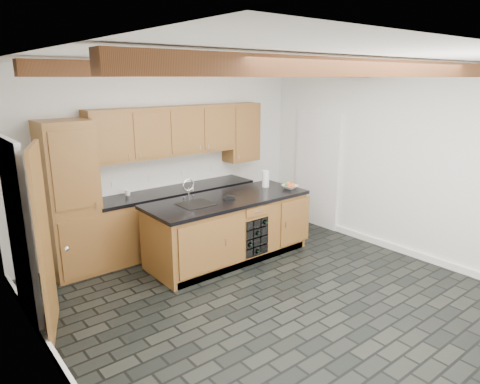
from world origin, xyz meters
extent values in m
plane|color=black|center=(0.00, 0.00, 0.00)|extent=(5.00, 5.00, 0.00)
plane|color=white|center=(0.00, 2.50, 1.40)|extent=(5.00, 0.00, 5.00)
plane|color=white|center=(-2.50, 0.00, 1.40)|extent=(0.00, 5.00, 5.00)
plane|color=white|center=(2.50, 0.00, 1.40)|extent=(0.00, 5.00, 5.00)
plane|color=white|center=(0.00, 0.00, 2.80)|extent=(5.00, 5.00, 0.00)
cube|color=#5A3217|center=(0.00, -1.20, 2.70)|extent=(4.90, 0.15, 0.15)
cube|color=#5A3217|center=(0.00, 0.60, 2.70)|extent=(4.90, 0.15, 0.15)
cube|color=white|center=(-2.48, 0.00, 0.05)|extent=(0.04, 5.00, 0.10)
cube|color=white|center=(2.48, 0.00, 0.05)|extent=(0.04, 5.00, 0.10)
cube|color=white|center=(-2.47, 1.30, 1.02)|extent=(0.06, 0.94, 2.04)
cube|color=#935D2F|center=(-2.32, 0.95, 1.00)|extent=(0.31, 0.77, 2.00)
cube|color=white|center=(2.47, 1.50, 1.02)|extent=(0.06, 0.98, 2.04)
cube|color=black|center=(2.50, 1.50, 1.00)|extent=(0.02, 0.86, 1.96)
cube|color=#935D2F|center=(-1.65, 2.20, 1.05)|extent=(0.65, 0.60, 2.10)
cube|color=#935D2F|center=(-0.02, 2.20, 0.44)|extent=(2.60, 0.60, 0.88)
cube|color=black|center=(-0.02, 2.20, 0.91)|extent=(2.64, 0.62, 0.05)
cube|color=white|center=(-0.02, 2.49, 1.19)|extent=(2.60, 0.02, 0.52)
cube|color=#935D2F|center=(-0.12, 2.33, 1.83)|extent=(2.40, 0.35, 0.75)
cube|color=#935D2F|center=(1.38, 2.33, 1.70)|extent=(0.60, 0.35, 1.00)
cube|color=#935D2F|center=(0.30, 1.30, 0.44)|extent=(2.40, 0.90, 0.88)
cube|color=black|center=(0.30, 1.30, 0.91)|extent=(2.46, 0.96, 0.05)
cube|color=#935D2F|center=(-0.42, 0.84, 0.48)|extent=(0.80, 0.02, 0.70)
cube|color=#935D2F|center=(1.25, 0.84, 0.48)|extent=(0.60, 0.02, 0.70)
cube|color=black|center=(0.48, 0.99, 0.40)|extent=(0.42, 0.30, 0.56)
cylinder|color=black|center=(0.48, 0.95, 0.47)|extent=(0.07, 0.26, 0.07)
cylinder|color=black|center=(0.48, 0.95, 0.19)|extent=(0.07, 0.26, 0.07)
cylinder|color=black|center=(0.34, 0.95, 0.33)|extent=(0.07, 0.26, 0.07)
cylinder|color=black|center=(0.62, 0.95, 0.61)|extent=(0.07, 0.26, 0.07)
cube|color=black|center=(-0.25, 1.30, 0.93)|extent=(0.45, 0.40, 0.02)
cylinder|color=silver|center=(-0.25, 1.48, 1.03)|extent=(0.02, 0.02, 0.20)
torus|color=silver|center=(-0.25, 1.48, 1.17)|extent=(0.18, 0.02, 0.18)
cylinder|color=silver|center=(-0.33, 1.48, 0.97)|extent=(0.02, 0.02, 0.08)
cylinder|color=silver|center=(-0.17, 1.48, 0.97)|extent=(0.02, 0.02, 0.08)
cube|color=black|center=(0.28, 1.24, 0.95)|extent=(0.18, 0.14, 0.04)
cylinder|color=black|center=(0.28, 1.24, 0.97)|extent=(0.11, 0.11, 0.01)
imported|color=silver|center=(1.38, 1.10, 0.96)|extent=(0.26, 0.26, 0.06)
sphere|color=#B21720|center=(1.43, 1.10, 0.99)|extent=(0.07, 0.07, 0.07)
sphere|color=orange|center=(1.40, 1.15, 0.99)|extent=(0.07, 0.07, 0.07)
sphere|color=#3A7B21|center=(1.34, 1.13, 0.99)|extent=(0.07, 0.07, 0.07)
sphere|color=#DB4420|center=(1.34, 1.07, 0.99)|extent=(0.07, 0.07, 0.07)
sphere|color=#C87516|center=(1.39, 1.05, 0.99)|extent=(0.07, 0.07, 0.07)
cylinder|color=white|center=(1.16, 1.43, 1.06)|extent=(0.11, 0.11, 0.26)
imported|color=white|center=(-0.79, 2.31, 0.97)|extent=(0.11, 0.11, 0.09)
camera|label=1|loc=(-3.32, -3.48, 2.62)|focal=32.00mm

